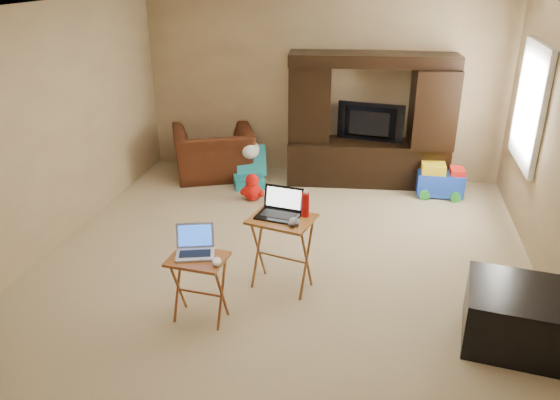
% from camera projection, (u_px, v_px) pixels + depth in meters
% --- Properties ---
extents(floor, '(5.50, 5.50, 0.00)m').
position_uv_depth(floor, '(284.00, 263.00, 5.61)').
color(floor, beige).
rests_on(floor, ground).
extents(ceiling, '(5.50, 5.50, 0.00)m').
position_uv_depth(ceiling, '(285.00, 7.00, 4.61)').
color(ceiling, silver).
rests_on(ceiling, ground).
extents(wall_back, '(5.00, 0.00, 5.00)m').
position_uv_depth(wall_back, '(322.00, 87.00, 7.58)').
color(wall_back, tan).
rests_on(wall_back, ground).
extents(wall_front, '(5.00, 0.00, 5.00)m').
position_uv_depth(wall_front, '(177.00, 322.00, 2.64)').
color(wall_front, tan).
rests_on(wall_front, ground).
extents(wall_left, '(0.00, 5.50, 5.50)m').
position_uv_depth(wall_left, '(44.00, 133.00, 5.56)').
color(wall_left, tan).
rests_on(wall_left, ground).
extents(window_pane, '(0.00, 1.20, 1.20)m').
position_uv_depth(window_pane, '(532.00, 105.00, 6.00)').
color(window_pane, white).
rests_on(window_pane, ground).
extents(window_frame, '(0.06, 1.14, 1.34)m').
position_uv_depth(window_frame, '(530.00, 105.00, 6.00)').
color(window_frame, white).
rests_on(window_frame, ground).
extents(entertainment_center, '(2.22, 0.77, 1.78)m').
position_uv_depth(entertainment_center, '(369.00, 121.00, 7.33)').
color(entertainment_center, black).
rests_on(entertainment_center, floor).
extents(television, '(0.91, 0.25, 0.52)m').
position_uv_depth(television, '(369.00, 124.00, 7.33)').
color(television, black).
rests_on(television, entertainment_center).
extents(recliner, '(1.38, 1.31, 0.71)m').
position_uv_depth(recliner, '(214.00, 153.00, 7.75)').
color(recliner, '#4A1F0F').
rests_on(recliner, floor).
extents(child_rocker, '(0.55, 0.58, 0.54)m').
position_uv_depth(child_rocker, '(248.00, 167.00, 7.45)').
color(child_rocker, '#177982').
rests_on(child_rocker, floor).
extents(plush_toy, '(0.33, 0.27, 0.36)m').
position_uv_depth(plush_toy, '(252.00, 187.00, 7.04)').
color(plush_toy, red).
rests_on(plush_toy, floor).
extents(push_toy, '(0.61, 0.44, 0.45)m').
position_uv_depth(push_toy, '(441.00, 180.00, 7.15)').
color(push_toy, blue).
rests_on(push_toy, floor).
extents(ottoman, '(0.84, 0.84, 0.48)m').
position_uv_depth(ottoman, '(514.00, 316.00, 4.38)').
color(ottoman, black).
rests_on(ottoman, floor).
extents(tray_table_left, '(0.50, 0.41, 0.60)m').
position_uv_depth(tray_table_left, '(200.00, 289.00, 4.63)').
color(tray_table_left, '#965024').
rests_on(tray_table_left, floor).
extents(tray_table_right, '(0.65, 0.57, 0.72)m').
position_uv_depth(tray_table_right, '(282.00, 253.00, 5.08)').
color(tray_table_right, '#9B6125').
rests_on(tray_table_right, floor).
extents(laptop_left, '(0.38, 0.34, 0.24)m').
position_uv_depth(laptop_left, '(194.00, 243.00, 4.50)').
color(laptop_left, '#B9B9BE').
rests_on(laptop_left, tray_table_left).
extents(laptop_right, '(0.42, 0.36, 0.24)m').
position_uv_depth(laptop_right, '(278.00, 205.00, 4.91)').
color(laptop_right, black).
rests_on(laptop_right, tray_table_right).
extents(mouse_left, '(0.11, 0.14, 0.05)m').
position_uv_depth(mouse_left, '(217.00, 262.00, 4.40)').
color(mouse_left, white).
rests_on(mouse_left, tray_table_left).
extents(mouse_right, '(0.11, 0.16, 0.06)m').
position_uv_depth(mouse_right, '(294.00, 222.00, 4.79)').
color(mouse_right, '#46464B').
rests_on(mouse_right, tray_table_right).
extents(water_bottle, '(0.07, 0.07, 0.22)m').
position_uv_depth(water_bottle, '(305.00, 205.00, 4.92)').
color(water_bottle, '#B60F0B').
rests_on(water_bottle, tray_table_right).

